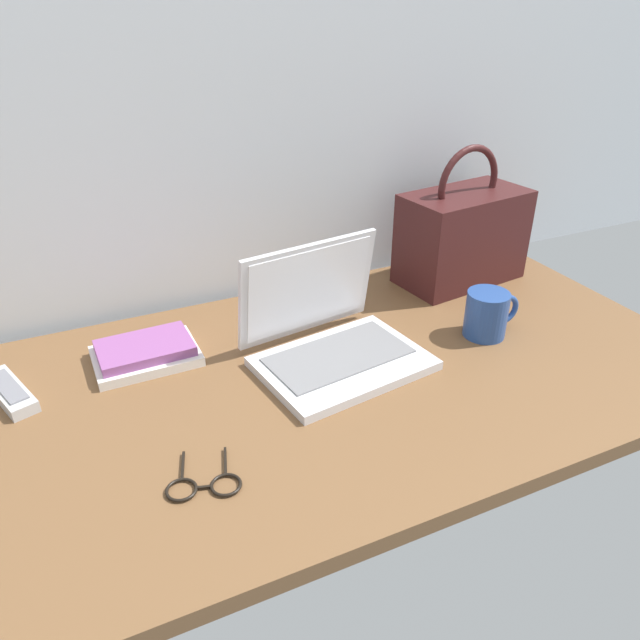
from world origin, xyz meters
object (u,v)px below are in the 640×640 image
at_px(coffee_mug, 487,314).
at_px(handbag, 462,235).
at_px(laptop, 331,337).
at_px(eyeglasses, 204,485).
at_px(book_stack, 146,353).
at_px(remote_control_near, 9,392).

xyz_separation_m(coffee_mug, handbag, (0.11, 0.25, 0.07)).
bearing_deg(laptop, eyeglasses, -143.25).
xyz_separation_m(handbag, book_stack, (-0.78, -0.05, -0.10)).
xyz_separation_m(laptop, eyeglasses, (-0.32, -0.24, -0.04)).
bearing_deg(coffee_mug, handbag, 65.72).
height_order(eyeglasses, book_stack, book_stack).
bearing_deg(coffee_mug, eyeglasses, -164.35).
xyz_separation_m(remote_control_near, eyeglasses, (0.25, -0.36, -0.01)).
distance_m(remote_control_near, handbag, 1.03).
bearing_deg(coffee_mug, remote_control_near, 168.88).
bearing_deg(laptop, book_stack, 156.96).
height_order(remote_control_near, eyeglasses, remote_control_near).
bearing_deg(coffee_mug, book_stack, 163.43).
relative_size(coffee_mug, book_stack, 0.64).
distance_m(remote_control_near, book_stack, 0.24).
bearing_deg(remote_control_near, handbag, 4.02).
xyz_separation_m(laptop, handbag, (0.44, 0.19, 0.07)).
distance_m(laptop, eyeglasses, 0.40).
relative_size(remote_control_near, book_stack, 0.84).
distance_m(remote_control_near, eyeglasses, 0.44).
height_order(laptop, coffee_mug, laptop).
xyz_separation_m(eyeglasses, book_stack, (-0.01, 0.38, 0.01)).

